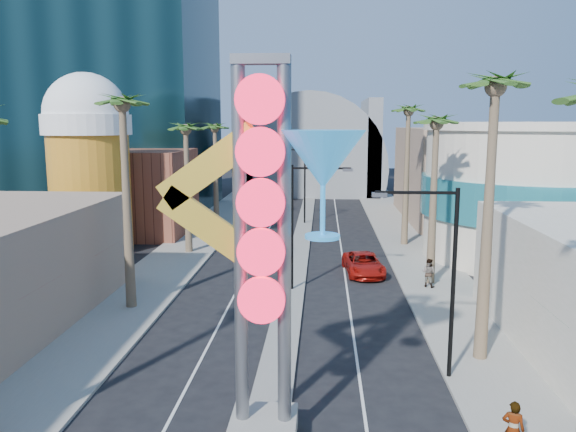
{
  "coord_description": "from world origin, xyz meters",
  "views": [
    {
      "loc": [
        1.9,
        -14.26,
        10.5
      ],
      "look_at": [
        -0.27,
        20.27,
        4.78
      ],
      "focal_mm": 35.0,
      "sensor_mm": 36.0,
      "label": 1
    }
  ],
  "objects_px": {
    "neon_sign": "(288,227)",
    "pedestrian_b": "(428,273)",
    "red_pickup": "(364,264)",
    "pedestrian_a": "(513,429)"
  },
  "relations": [
    {
      "from": "neon_sign",
      "to": "red_pickup",
      "type": "relative_size",
      "value": 2.35
    },
    {
      "from": "neon_sign",
      "to": "pedestrian_a",
      "type": "height_order",
      "value": "neon_sign"
    },
    {
      "from": "red_pickup",
      "to": "pedestrian_a",
      "type": "relative_size",
      "value": 2.85
    },
    {
      "from": "pedestrian_b",
      "to": "neon_sign",
      "type": "bearing_deg",
      "value": 97.99
    },
    {
      "from": "neon_sign",
      "to": "pedestrian_b",
      "type": "distance_m",
      "value": 20.64
    },
    {
      "from": "pedestrian_a",
      "to": "pedestrian_b",
      "type": "distance_m",
      "value": 18.73
    },
    {
      "from": "pedestrian_b",
      "to": "pedestrian_a",
      "type": "bearing_deg",
      "value": 119.15
    },
    {
      "from": "neon_sign",
      "to": "red_pickup",
      "type": "distance_m",
      "value": 22.72
    },
    {
      "from": "neon_sign",
      "to": "pedestrian_a",
      "type": "bearing_deg",
      "value": -5.51
    },
    {
      "from": "red_pickup",
      "to": "pedestrian_a",
      "type": "xyz_separation_m",
      "value": [
        3.09,
        -22.06,
        0.35
      ]
    }
  ]
}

